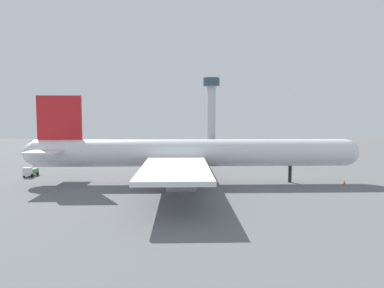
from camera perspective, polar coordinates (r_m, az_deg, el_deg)
ground_plane at (r=74.81m, az=-0.00°, el=-6.24°), size 279.18×279.18×0.00m
cargo_airplane at (r=73.86m, az=-0.48°, el=-1.51°), size 69.80×58.69×18.14m
fuel_truck at (r=90.37m, az=-24.51°, el=-4.06°), size 2.54×4.16×2.24m
catering_truck at (r=113.28m, az=-16.97°, el=-2.11°), size 3.48×4.17×2.54m
safety_cone_nose at (r=79.96m, az=23.28°, el=-5.64°), size 0.54×0.54×0.77m
control_tower at (r=202.50m, az=3.12°, el=6.73°), size 9.26×9.26×34.92m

